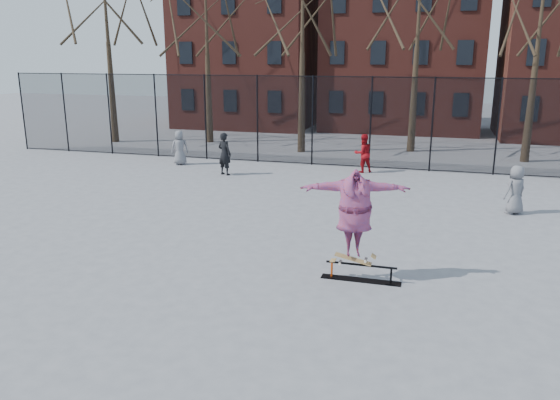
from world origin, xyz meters
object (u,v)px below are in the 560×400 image
(bystander_grey, at_px, (180,148))
(bystander_extra, at_px, (516,190))
(skater, at_px, (355,217))
(bystander_red, at_px, (363,153))
(skateboard, at_px, (353,261))
(bystander_black, at_px, (225,154))
(skate_rail, at_px, (361,274))

(bystander_grey, distance_m, bystander_extra, 14.41)
(skater, xyz_separation_m, bystander_red, (-1.38, 11.66, -0.65))
(skateboard, distance_m, bystander_black, 11.75)
(bystander_grey, xyz_separation_m, bystander_red, (8.26, 0.63, 0.04))
(bystander_extra, bearing_deg, bystander_black, -54.66)
(bystander_grey, height_order, bystander_red, bystander_red)
(skate_rail, xyz_separation_m, bystander_grey, (-9.82, 11.03, 0.63))
(bystander_black, distance_m, bystander_extra, 11.31)
(skater, bearing_deg, skateboard, 0.00)
(bystander_black, bearing_deg, skater, 146.12)
(bystander_grey, bearing_deg, skateboard, 103.22)
(bystander_extra, bearing_deg, bystander_grey, -57.55)
(bystander_grey, bearing_deg, bystander_black, 123.95)
(skate_rail, distance_m, bystander_extra, 7.73)
(skateboard, bearing_deg, bystander_black, 125.66)
(skateboard, distance_m, bystander_red, 11.75)
(skate_rail, xyz_separation_m, bystander_red, (-1.56, 11.66, 0.66))
(bystander_black, bearing_deg, bystander_extra, -174.39)
(bystander_grey, height_order, bystander_black, bystander_black)
(skate_rail, bearing_deg, bystander_extra, 59.60)
(skater, bearing_deg, bystander_extra, 42.78)
(skater, relative_size, bystander_red, 1.46)
(skate_rail, xyz_separation_m, skateboard, (-0.19, 0.00, 0.29))
(skateboard, distance_m, skater, 1.02)
(skater, height_order, bystander_grey, skater)
(skate_rail, bearing_deg, skateboard, 180.00)
(skater, xyz_separation_m, bystander_grey, (-9.64, 11.03, -0.69))
(skateboard, xyz_separation_m, bystander_red, (-1.38, 11.66, 0.37))
(skater, distance_m, bystander_grey, 14.67)
(bystander_red, bearing_deg, skate_rail, 63.42)
(bystander_red, bearing_deg, bystander_black, -13.04)
(bystander_black, height_order, bystander_red, bystander_black)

